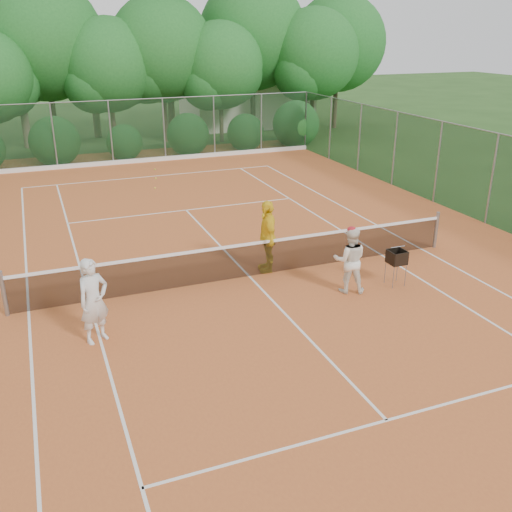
{
  "coord_description": "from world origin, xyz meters",
  "views": [
    {
      "loc": [
        -4.92,
        -12.87,
        6.12
      ],
      "look_at": [
        -0.29,
        -1.2,
        1.1
      ],
      "focal_mm": 40.0,
      "sensor_mm": 36.0,
      "label": 1
    }
  ],
  "objects": [
    {
      "name": "ground",
      "position": [
        0.0,
        0.0,
        0.0
      ],
      "size": [
        120.0,
        120.0,
        0.0
      ],
      "primitive_type": "plane",
      "color": "#254819",
      "rests_on": "ground"
    },
    {
      "name": "clay_court",
      "position": [
        0.0,
        0.0,
        0.01
      ],
      "size": [
        18.0,
        36.0,
        0.02
      ],
      "primitive_type": "cube",
      "color": "#C3612D",
      "rests_on": "ground"
    },
    {
      "name": "club_building",
      "position": [
        9.0,
        24.0,
        1.5
      ],
      "size": [
        8.0,
        5.0,
        3.0
      ],
      "primitive_type": "cube",
      "color": "beige",
      "rests_on": "ground"
    },
    {
      "name": "tennis_net",
      "position": [
        0.0,
        0.0,
        0.53
      ],
      "size": [
        11.97,
        0.1,
        1.1
      ],
      "color": "gray",
      "rests_on": "clay_court"
    },
    {
      "name": "player_white",
      "position": [
        -4.15,
        -1.91,
        0.94
      ],
      "size": [
        0.8,
        0.69,
        1.84
      ],
      "primitive_type": "imported",
      "rotation": [
        0.0,
        0.0,
        0.45
      ],
      "color": "silver",
      "rests_on": "clay_court"
    },
    {
      "name": "player_center_grp",
      "position": [
        1.97,
        -1.73,
        0.86
      ],
      "size": [
        1.0,
        0.91,
        1.7
      ],
      "color": "white",
      "rests_on": "clay_court"
    },
    {
      "name": "player_yellow",
      "position": [
        0.6,
        0.24,
        1.0
      ],
      "size": [
        0.7,
        1.22,
        1.96
      ],
      "primitive_type": "imported",
      "rotation": [
        0.0,
        0.0,
        -1.77
      ],
      "color": "yellow",
      "rests_on": "clay_court"
    },
    {
      "name": "ball_hopper",
      "position": [
        3.28,
        -1.82,
        0.76
      ],
      "size": [
        0.41,
        0.41,
        0.93
      ],
      "rotation": [
        0.0,
        0.0,
        0.08
      ],
      "color": "gray",
      "rests_on": "clay_court"
    },
    {
      "name": "stray_ball_a",
      "position": [
        -0.4,
        9.75,
        0.05
      ],
      "size": [
        0.07,
        0.07,
        0.07
      ],
      "primitive_type": "sphere",
      "color": "yellow",
      "rests_on": "clay_court"
    },
    {
      "name": "stray_ball_b",
      "position": [
        0.31,
        13.05,
        0.05
      ],
      "size": [
        0.07,
        0.07,
        0.07
      ],
      "primitive_type": "sphere",
      "color": "#BFDB33",
      "rests_on": "clay_court"
    },
    {
      "name": "stray_ball_c",
      "position": [
        -0.02,
        11.35,
        0.05
      ],
      "size": [
        0.07,
        0.07,
        0.07
      ],
      "primitive_type": "sphere",
      "color": "#D3EB36",
      "rests_on": "clay_court"
    },
    {
      "name": "court_markings",
      "position": [
        0.0,
        0.0,
        0.02
      ],
      "size": [
        11.03,
        23.83,
        0.01
      ],
      "color": "white",
      "rests_on": "clay_court"
    },
    {
      "name": "fence_back",
      "position": [
        0.0,
        15.0,
        1.52
      ],
      "size": [
        18.07,
        0.07,
        3.0
      ],
      "color": "#19381E",
      "rests_on": "clay_court"
    },
    {
      "name": "tropical_treeline",
      "position": [
        1.43,
        20.22,
        5.11
      ],
      "size": [
        32.1,
        8.49,
        15.03
      ],
      "color": "brown",
      "rests_on": "ground"
    }
  ]
}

